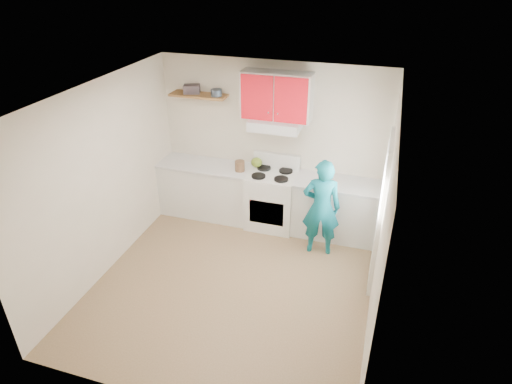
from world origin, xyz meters
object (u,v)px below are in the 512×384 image
(kettle, at_px, (257,162))
(crock, at_px, (240,167))
(person, at_px, (321,208))
(tin, at_px, (216,93))
(stove, at_px, (272,200))

(kettle, distance_m, crock, 0.31)
(crock, relative_size, person, 0.12)
(tin, xyz_separation_m, person, (1.81, -0.65, -1.34))
(stove, relative_size, kettle, 5.12)
(stove, distance_m, kettle, 0.65)
(kettle, height_order, crock, crock)
(tin, distance_m, kettle, 1.26)
(kettle, bearing_deg, stove, -23.23)
(crock, bearing_deg, stove, 3.73)
(stove, bearing_deg, crock, -176.27)
(kettle, height_order, person, person)
(crock, bearing_deg, tin, 155.76)
(kettle, xyz_separation_m, crock, (-0.21, -0.23, -0.00))
(stove, distance_m, tin, 1.89)
(tin, height_order, crock, tin)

